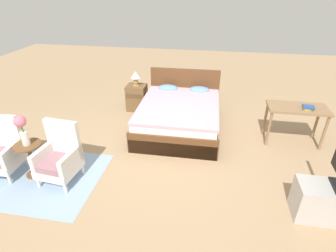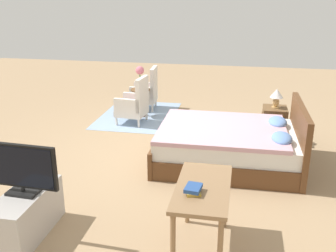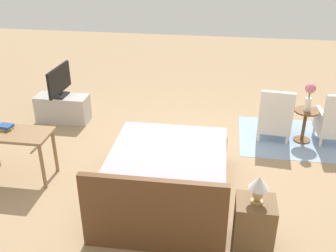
{
  "view_description": "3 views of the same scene",
  "coord_description": "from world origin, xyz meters",
  "px_view_note": "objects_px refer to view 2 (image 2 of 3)",
  "views": [
    {
      "loc": [
        0.61,
        -3.84,
        2.72
      ],
      "look_at": [
        -0.05,
        -0.06,
        0.58
      ],
      "focal_mm": 28.0,
      "sensor_mm": 36.0,
      "label": 1
    },
    {
      "loc": [
        5.56,
        1.08,
        2.53
      ],
      "look_at": [
        0.32,
        0.07,
        0.65
      ],
      "focal_mm": 42.0,
      "sensor_mm": 36.0,
      "label": 2
    },
    {
      "loc": [
        -0.66,
        5.2,
        3.25
      ],
      "look_at": [
        0.09,
        0.26,
        0.73
      ],
      "focal_mm": 42.0,
      "sensor_mm": 36.0,
      "label": 3
    }
  ],
  "objects_px": {
    "table_lamp": "(277,95)",
    "vanity_desk": "(203,196)",
    "book_stack": "(193,189)",
    "bed": "(231,145)",
    "armchair_by_window_left": "(146,92)",
    "flower_vase": "(140,75)",
    "side_table": "(141,99)",
    "tv_flatscreen": "(20,168)",
    "nightstand": "(274,124)",
    "tv_stand": "(27,214)",
    "armchair_by_window_right": "(134,104)"
  },
  "relations": [
    {
      "from": "tv_flatscreen",
      "to": "vanity_desk",
      "type": "height_order",
      "value": "tv_flatscreen"
    },
    {
      "from": "armchair_by_window_right",
      "to": "vanity_desk",
      "type": "distance_m",
      "value": 4.12
    },
    {
      "from": "nightstand",
      "to": "tv_flatscreen",
      "type": "bearing_deg",
      "value": -39.34
    },
    {
      "from": "side_table",
      "to": "tv_flatscreen",
      "type": "distance_m",
      "value": 4.34
    },
    {
      "from": "armchair_by_window_left",
      "to": "tv_flatscreen",
      "type": "distance_m",
      "value": 4.82
    },
    {
      "from": "bed",
      "to": "armchair_by_window_right",
      "type": "distance_m",
      "value": 2.49
    },
    {
      "from": "vanity_desk",
      "to": "armchair_by_window_left",
      "type": "bearing_deg",
      "value": -159.82
    },
    {
      "from": "armchair_by_window_left",
      "to": "table_lamp",
      "type": "distance_m",
      "value": 3.03
    },
    {
      "from": "flower_vase",
      "to": "tv_stand",
      "type": "bearing_deg",
      "value": -1.77
    },
    {
      "from": "bed",
      "to": "nightstand",
      "type": "height_order",
      "value": "bed"
    },
    {
      "from": "flower_vase",
      "to": "armchair_by_window_right",
      "type": "bearing_deg",
      "value": 0.08
    },
    {
      "from": "book_stack",
      "to": "armchair_by_window_left",
      "type": "bearing_deg",
      "value": -161.18
    },
    {
      "from": "armchair_by_window_right",
      "to": "vanity_desk",
      "type": "relative_size",
      "value": 0.88
    },
    {
      "from": "table_lamp",
      "to": "tv_stand",
      "type": "distance_m",
      "value": 4.39
    },
    {
      "from": "armchair_by_window_left",
      "to": "book_stack",
      "type": "height_order",
      "value": "armchair_by_window_left"
    },
    {
      "from": "table_lamp",
      "to": "vanity_desk",
      "type": "height_order",
      "value": "table_lamp"
    },
    {
      "from": "bed",
      "to": "armchair_by_window_left",
      "type": "bearing_deg",
      "value": -142.8
    },
    {
      "from": "flower_vase",
      "to": "bed",
      "type": "bearing_deg",
      "value": 43.23
    },
    {
      "from": "table_lamp",
      "to": "tv_flatscreen",
      "type": "distance_m",
      "value": 4.36
    },
    {
      "from": "table_lamp",
      "to": "side_table",
      "type": "bearing_deg",
      "value": -109.71
    },
    {
      "from": "nightstand",
      "to": "side_table",
      "type": "bearing_deg",
      "value": -109.71
    },
    {
      "from": "side_table",
      "to": "flower_vase",
      "type": "xyz_separation_m",
      "value": [
        0.0,
        0.0,
        0.5
      ]
    },
    {
      "from": "tv_stand",
      "to": "vanity_desk",
      "type": "relative_size",
      "value": 0.92
    },
    {
      "from": "vanity_desk",
      "to": "book_stack",
      "type": "distance_m",
      "value": 0.22
    },
    {
      "from": "armchair_by_window_left",
      "to": "armchair_by_window_right",
      "type": "height_order",
      "value": "same"
    },
    {
      "from": "nightstand",
      "to": "tv_flatscreen",
      "type": "relative_size",
      "value": 0.73
    },
    {
      "from": "side_table",
      "to": "vanity_desk",
      "type": "height_order",
      "value": "vanity_desk"
    },
    {
      "from": "tv_stand",
      "to": "book_stack",
      "type": "height_order",
      "value": "book_stack"
    },
    {
      "from": "table_lamp",
      "to": "vanity_desk",
      "type": "xyz_separation_m",
      "value": [
        3.28,
        -0.9,
        -0.19
      ]
    },
    {
      "from": "tv_stand",
      "to": "tv_flatscreen",
      "type": "height_order",
      "value": "tv_flatscreen"
    },
    {
      "from": "armchair_by_window_right",
      "to": "tv_stand",
      "type": "xyz_separation_m",
      "value": [
        3.82,
        -0.13,
        -0.13
      ]
    },
    {
      "from": "armchair_by_window_right",
      "to": "nightstand",
      "type": "relative_size",
      "value": 1.54
    },
    {
      "from": "armchair_by_window_right",
      "to": "nightstand",
      "type": "height_order",
      "value": "armchair_by_window_right"
    },
    {
      "from": "bed",
      "to": "nightstand",
      "type": "xyz_separation_m",
      "value": [
        -1.11,
        0.7,
        0.0
      ]
    },
    {
      "from": "flower_vase",
      "to": "tv_flatscreen",
      "type": "relative_size",
      "value": 0.58
    },
    {
      "from": "tv_stand",
      "to": "vanity_desk",
      "type": "distance_m",
      "value": 1.9
    },
    {
      "from": "armchair_by_window_left",
      "to": "nightstand",
      "type": "height_order",
      "value": "armchair_by_window_left"
    },
    {
      "from": "flower_vase",
      "to": "book_stack",
      "type": "relative_size",
      "value": 2.29
    },
    {
      "from": "armchair_by_window_right",
      "to": "flower_vase",
      "type": "height_order",
      "value": "flower_vase"
    },
    {
      "from": "bed",
      "to": "armchair_by_window_left",
      "type": "relative_size",
      "value": 2.31
    },
    {
      "from": "tv_flatscreen",
      "to": "tv_stand",
      "type": "bearing_deg",
      "value": 176.91
    },
    {
      "from": "nightstand",
      "to": "vanity_desk",
      "type": "xyz_separation_m",
      "value": [
        3.28,
        -0.9,
        0.32
      ]
    },
    {
      "from": "flower_vase",
      "to": "nightstand",
      "type": "xyz_separation_m",
      "value": [
        0.94,
        2.63,
        -0.56
      ]
    },
    {
      "from": "side_table",
      "to": "flower_vase",
      "type": "bearing_deg",
      "value": 90.0
    },
    {
      "from": "nightstand",
      "to": "book_stack",
      "type": "relative_size",
      "value": 2.87
    },
    {
      "from": "side_table",
      "to": "nightstand",
      "type": "bearing_deg",
      "value": 70.29
    },
    {
      "from": "bed",
      "to": "table_lamp",
      "type": "relative_size",
      "value": 6.43
    },
    {
      "from": "vanity_desk",
      "to": "bed",
      "type": "bearing_deg",
      "value": 174.75
    },
    {
      "from": "nightstand",
      "to": "tv_stand",
      "type": "relative_size",
      "value": 0.62
    },
    {
      "from": "table_lamp",
      "to": "book_stack",
      "type": "distance_m",
      "value": 3.56
    }
  ]
}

